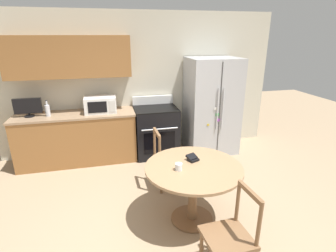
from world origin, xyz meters
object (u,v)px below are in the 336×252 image
object	(u,v)px
microwave	(100,104)
counter_bottle	(48,110)
dining_chair_far	(168,160)
candle_glass	(179,167)
countertop_tv	(28,107)
dining_chair_near	(230,237)
oven_range	(156,131)
wallet	(192,158)
refrigerator	(212,106)

from	to	relation	value
microwave	counter_bottle	world-z (taller)	counter_bottle
dining_chair_far	candle_glass	bearing A→B (deg)	-6.51
countertop_tv	dining_chair_near	xyz separation A→B (m)	(2.28, -2.83, -0.63)
dining_chair_far	microwave	bearing A→B (deg)	-143.34
oven_range	wallet	world-z (taller)	oven_range
countertop_tv	counter_bottle	size ratio (longest dim) A/B	1.58
oven_range	dining_chair_near	xyz separation A→B (m)	(0.15, -2.81, -0.03)
refrigerator	microwave	world-z (taller)	refrigerator
microwave	wallet	xyz separation A→B (m)	(1.07, -1.86, -0.27)
oven_range	countertop_tv	distance (m)	2.21
refrigerator	microwave	bearing A→B (deg)	177.86
counter_bottle	dining_chair_far	xyz separation A→B (m)	(1.78, -1.14, -0.57)
refrigerator	microwave	size ratio (longest dim) A/B	3.37
counter_bottle	candle_glass	size ratio (longest dim) A/B	3.35
wallet	microwave	bearing A→B (deg)	120.03
dining_chair_far	wallet	xyz separation A→B (m)	(0.15, -0.67, 0.34)
wallet	dining_chair_near	bearing A→B (deg)	-87.08
oven_range	refrigerator	bearing A→B (deg)	-2.87
countertop_tv	dining_chair_near	bearing A→B (deg)	-51.14
refrigerator	oven_range	world-z (taller)	refrigerator
dining_chair_far	wallet	bearing A→B (deg)	11.22
candle_glass	microwave	bearing A→B (deg)	112.43
candle_glass	countertop_tv	bearing A→B (deg)	134.36
oven_range	microwave	size ratio (longest dim) A/B	2.02
microwave	countertop_tv	size ratio (longest dim) A/B	1.23
dining_chair_near	candle_glass	size ratio (longest dim) A/B	10.99
dining_chair_near	microwave	bearing A→B (deg)	18.40
refrigerator	candle_glass	bearing A→B (deg)	-121.34
oven_range	counter_bottle	bearing A→B (deg)	-179.28
oven_range	counter_bottle	xyz separation A→B (m)	(-1.83, -0.02, 0.54)
dining_chair_far	oven_range	bearing A→B (deg)	176.27
countertop_tv	candle_glass	distance (m)	2.88
counter_bottle	dining_chair_near	bearing A→B (deg)	-54.62
countertop_tv	dining_chair_far	size ratio (longest dim) A/B	0.48
countertop_tv	refrigerator	bearing A→B (deg)	-1.30
dining_chair_far	candle_glass	size ratio (longest dim) A/B	10.99
dining_chair_far	counter_bottle	bearing A→B (deg)	-123.94
candle_glass	dining_chair_far	bearing A→B (deg)	84.76
oven_range	counter_bottle	world-z (taller)	counter_bottle
wallet	countertop_tv	bearing A→B (deg)	140.24
refrigerator	dining_chair_far	world-z (taller)	refrigerator
oven_range	candle_glass	xyz separation A→B (m)	(-0.13, -2.03, 0.31)
oven_range	candle_glass	world-z (taller)	oven_range
oven_range	dining_chair_near	bearing A→B (deg)	-86.98
microwave	candle_glass	distance (m)	2.23
countertop_tv	dining_chair_far	world-z (taller)	countertop_tv
countertop_tv	wallet	bearing A→B (deg)	-39.76
refrigerator	dining_chair_far	bearing A→B (deg)	-135.31
counter_bottle	wallet	xyz separation A→B (m)	(1.93, -1.81, -0.23)
oven_range	countertop_tv	xyz separation A→B (m)	(-2.13, 0.02, 0.60)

